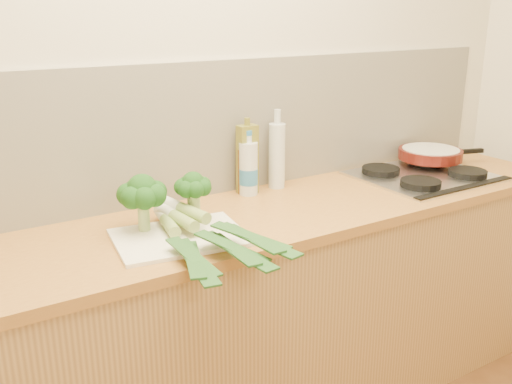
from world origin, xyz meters
The scene contains 14 objects.
room_shell centered at (0.00, 1.49, 1.17)m, with size 3.50×3.50×3.50m.
counter centered at (0.00, 1.20, 0.45)m, with size 3.20×0.62×0.90m.
gas_hob centered at (1.02, 1.20, 0.91)m, with size 0.58×0.50×0.04m.
chopping_board centered at (-0.23, 1.12, 0.91)m, with size 0.43×0.31×0.01m, color white.
broccoli_left centered at (-0.31, 1.22, 1.04)m, with size 0.17×0.17×0.20m.
broccoli_right centered at (-0.13, 1.21, 1.04)m, with size 0.13×0.13×0.18m.
leek_front centered at (-0.26, 1.08, 0.94)m, with size 0.17×0.65×0.04m.
leek_mid centered at (-0.20, 1.05, 0.95)m, with size 0.12×0.66×0.04m.
leek_back centered at (-0.15, 1.07, 0.97)m, with size 0.18×0.67×0.04m.
skillet centered at (1.18, 1.31, 0.96)m, with size 0.43×0.30×0.05m.
oil_tin centered at (0.22, 1.42, 1.04)m, with size 0.08×0.05×0.31m.
glass_bottle centered at (0.37, 1.43, 1.04)m, with size 0.07×0.07×0.33m.
amber_bottle centered at (0.21, 1.42, 1.00)m, with size 0.06×0.06×0.24m.
water_bottle centered at (0.22, 1.41, 1.00)m, with size 0.08×0.08×0.25m.
Camera 1 is at (-0.94, -0.51, 1.63)m, focal length 40.00 mm.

